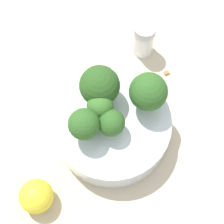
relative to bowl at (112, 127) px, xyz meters
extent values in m
plane|color=beige|center=(0.00, 0.00, -0.02)|extent=(3.00, 3.00, 0.00)
cylinder|color=silver|center=(0.00, 0.00, 0.00)|extent=(0.17, 0.17, 0.05)
cylinder|color=#84AD66|center=(-0.05, -0.03, 0.04)|extent=(0.02, 0.02, 0.03)
sphere|color=#2D5B23|center=(-0.05, -0.03, 0.06)|extent=(0.05, 0.05, 0.05)
cylinder|color=#84AD66|center=(0.03, 0.02, 0.04)|extent=(0.02, 0.02, 0.03)
sphere|color=#2D5B23|center=(0.03, 0.02, 0.06)|extent=(0.04, 0.04, 0.04)
cylinder|color=#8EB770|center=(0.00, 0.01, 0.03)|extent=(0.03, 0.03, 0.02)
sphere|color=#2D5B23|center=(0.00, 0.01, 0.05)|extent=(0.04, 0.04, 0.04)
cylinder|color=#8EB770|center=(0.02, -0.01, 0.04)|extent=(0.01, 0.01, 0.03)
sphere|color=#386B28|center=(0.02, -0.01, 0.06)|extent=(0.04, 0.04, 0.04)
cylinder|color=#84AD66|center=(0.02, -0.04, 0.04)|extent=(0.02, 0.02, 0.03)
sphere|color=#28511E|center=(0.02, -0.04, 0.06)|extent=(0.06, 0.06, 0.06)
cylinder|color=silver|center=(-0.04, -0.15, 0.00)|extent=(0.03, 0.03, 0.05)
cylinder|color=#B7B7BC|center=(-0.04, -0.15, 0.03)|extent=(0.04, 0.04, 0.01)
sphere|color=yellow|center=(0.09, 0.11, 0.00)|extent=(0.05, 0.05, 0.05)
cube|color=olive|center=(-0.08, -0.11, -0.02)|extent=(0.01, 0.01, 0.01)
cube|color=olive|center=(0.08, 0.10, -0.02)|extent=(0.01, 0.00, 0.01)
camera|label=1|loc=(-0.02, 0.19, 0.51)|focal=60.00mm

